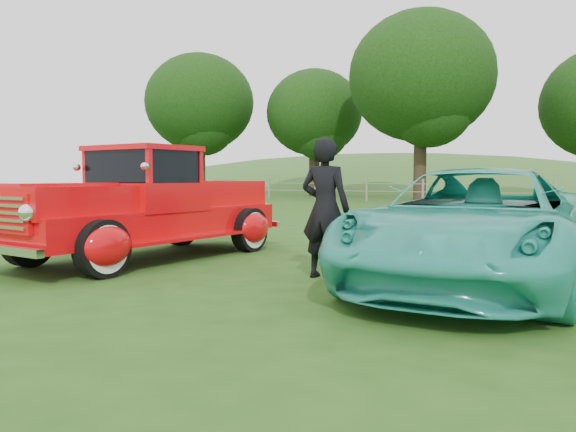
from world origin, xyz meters
The scene contains 9 objects.
ground centered at (0.00, 0.00, 0.00)m, with size 140.00×140.00×0.00m, color #234813.
distant_hills centered at (-4.08, 59.46, -4.55)m, with size 116.00×60.00×18.00m.
fence_line centered at (0.00, 22.00, 0.60)m, with size 48.00×0.12×1.20m.
tree_far_west centered at (-20.00, 26.00, 6.49)m, with size 7.60×7.60×9.93m.
tree_mid_west centered at (-12.00, 28.00, 5.55)m, with size 6.40×6.40×8.46m.
tree_near_west centered at (-4.00, 25.00, 6.80)m, with size 8.00×8.00×10.42m.
red_pickup centered at (-1.66, 0.67, 0.80)m, with size 2.54×5.11×1.78m.
teal_sedan centered at (3.32, 0.91, 0.71)m, with size 2.34×5.08×1.41m, color teal.
man centered at (1.54, 0.46, 0.90)m, with size 0.66×0.43×1.80m, color black.
Camera 1 is at (4.54, -6.04, 1.30)m, focal length 35.00 mm.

